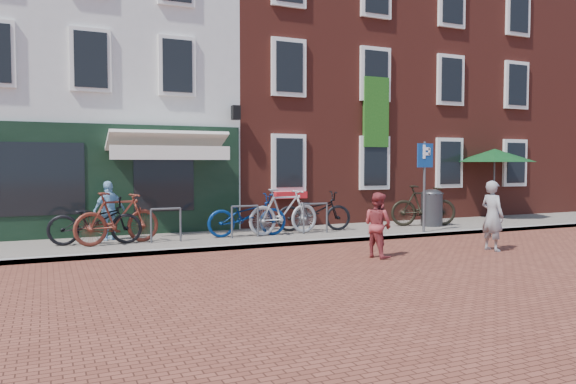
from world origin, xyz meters
name	(u,v)px	position (x,y,z in m)	size (l,w,h in m)	color
ground	(319,244)	(0.00, 0.00, 0.00)	(80.00, 80.00, 0.00)	brown
sidewalk	(326,233)	(1.00, 1.50, 0.05)	(24.00, 3.00, 0.10)	slate
building_stucco	(81,85)	(-5.00, 7.00, 4.50)	(8.00, 8.00, 9.00)	silver
building_brick_mid	(281,82)	(2.00, 7.00, 5.00)	(6.00, 8.00, 10.00)	maroon
building_brick_right	(413,91)	(8.00, 7.00, 5.00)	(6.00, 8.00, 10.00)	maroon
filler_right	(528,109)	(14.50, 7.00, 4.50)	(7.00, 8.00, 9.00)	maroon
litter_bin	(432,206)	(4.50, 1.36, 0.71)	(0.64, 0.64, 1.18)	#3B3B3D
parking_sign	(425,171)	(3.35, 0.24, 1.78)	(0.50, 0.08, 2.48)	#4C4C4F
parasol	(495,153)	(7.98, 2.40, 2.34)	(2.69, 2.69, 2.48)	#4C4C4F
woman	(492,216)	(3.12, -2.49, 0.80)	(0.58, 0.38, 1.59)	gray
boy	(378,225)	(0.26, -2.17, 0.69)	(0.67, 0.52, 1.37)	#943336
cafe_person	(109,210)	(-4.70, 2.14, 0.83)	(0.85, 0.36, 1.46)	#8BC0E4
bicycle_0	(95,221)	(-5.08, 1.46, 0.65)	(0.73, 2.10, 1.10)	black
bicycle_1	(117,218)	(-4.60, 1.31, 0.71)	(0.58, 2.04, 1.22)	maroon
bicycle_2	(247,215)	(-1.37, 1.40, 0.65)	(0.73, 2.10, 1.10)	navy
bicycle_3	(284,212)	(-0.37, 1.32, 0.71)	(0.58, 2.04, 1.22)	#9FA0A2
bicycle_4	(314,211)	(0.71, 1.71, 0.65)	(0.73, 2.10, 1.10)	black
bicycle_5	(424,206)	(4.29, 1.47, 0.71)	(0.58, 2.04, 1.22)	black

